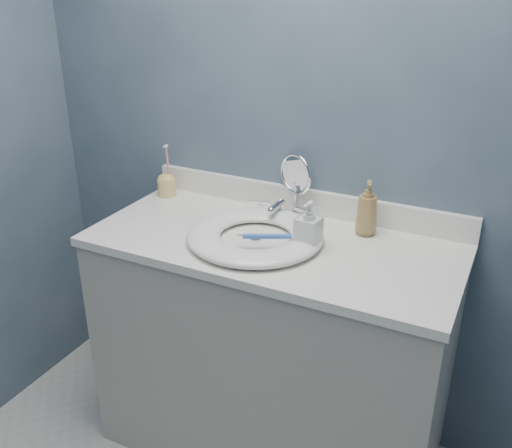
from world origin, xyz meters
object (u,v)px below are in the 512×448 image
Objects in this scene: soap_bottle_amber at (367,208)px; soap_bottle_clear at (309,226)px; makeup_mirror at (295,181)px; toothbrush_holder at (167,184)px.

soap_bottle_amber is 0.23m from soap_bottle_clear.
makeup_mirror is 1.21× the size of soap_bottle_amber.
soap_bottle_clear is at bearing -142.76° from soap_bottle_amber.
soap_bottle_clear is at bearing -15.79° from toothbrush_holder.
makeup_mirror is 1.41× the size of soap_bottle_clear.
toothbrush_holder is at bearing -149.74° from makeup_mirror.
soap_bottle_amber is (0.28, -0.06, -0.03)m from makeup_mirror.
soap_bottle_clear is 0.69m from toothbrush_holder.
soap_bottle_amber is 1.17× the size of soap_bottle_clear.
toothbrush_holder reaches higher than soap_bottle_clear.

